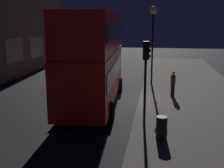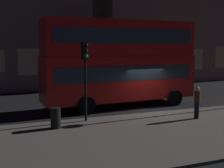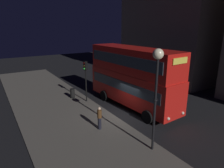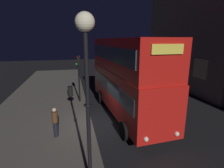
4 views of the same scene
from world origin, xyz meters
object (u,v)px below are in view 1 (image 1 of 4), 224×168
(litter_bin, at_px, (162,128))
(street_lamp, at_px, (153,24))
(pedestrian, at_px, (173,83))
(double_decker_bus, at_px, (94,55))
(traffic_light_near_kerb, at_px, (146,66))

(litter_bin, bearing_deg, street_lamp, 3.51)
(pedestrian, height_order, litter_bin, pedestrian)
(double_decker_bus, bearing_deg, traffic_light_near_kerb, -137.99)
(double_decker_bus, height_order, street_lamp, street_lamp)
(traffic_light_near_kerb, relative_size, litter_bin, 4.10)
(litter_bin, bearing_deg, traffic_light_near_kerb, 25.08)
(pedestrian, relative_size, litter_bin, 1.74)
(double_decker_bus, xyz_separation_m, street_lamp, (6.35, -3.31, 1.77))
(traffic_light_near_kerb, bearing_deg, litter_bin, -166.21)
(double_decker_bus, height_order, litter_bin, double_decker_bus)
(double_decker_bus, relative_size, street_lamp, 1.67)
(litter_bin, bearing_deg, pedestrian, -6.33)
(traffic_light_near_kerb, bearing_deg, street_lamp, -11.92)
(double_decker_bus, distance_m, litter_bin, 6.75)
(street_lamp, relative_size, pedestrian, 3.58)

